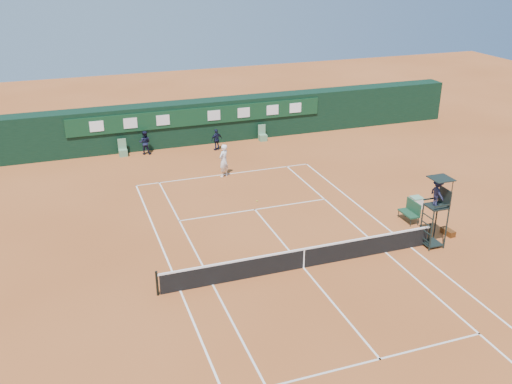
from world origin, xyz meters
TOP-DOWN VIEW (x-y plane):
  - ground at (0.00, 0.00)m, footprint 90.00×90.00m
  - court_lines at (0.00, 0.00)m, footprint 11.05×23.85m
  - tennis_net at (0.00, 0.00)m, footprint 12.90×0.10m
  - back_wall at (0.00, 18.74)m, footprint 40.00×1.65m
  - linesman_chair_left at (-5.50, 17.48)m, footprint 0.55×0.50m
  - linesman_chair_right at (4.50, 17.48)m, footprint 0.55×0.50m
  - umpire_chair at (6.47, -0.16)m, footprint 0.96×0.95m
  - player_bench at (7.02, 2.44)m, footprint 0.56×1.20m
  - tennis_bag at (7.91, 0.53)m, footprint 0.39×0.78m
  - cooler at (8.22, 3.70)m, footprint 0.57×0.57m
  - tennis_ball at (0.46, 7.37)m, footprint 0.07×0.07m
  - player at (-0.17, 11.62)m, footprint 0.89×0.84m
  - ball_kid_left at (-4.01, 17.35)m, footprint 0.96×0.86m
  - ball_kid_right at (0.78, 16.55)m, footprint 0.95×0.61m

SIDE VIEW (x-z plane):
  - ground at x=0.00m, z-range 0.00..0.00m
  - court_lines at x=0.00m, z-range 0.00..0.01m
  - tennis_ball at x=0.46m, z-range 0.00..0.07m
  - tennis_bag at x=7.91m, z-range 0.00..0.28m
  - linesman_chair_left at x=-5.50m, z-range -0.26..0.89m
  - linesman_chair_right at x=4.50m, z-range -0.26..0.89m
  - cooler at x=8.22m, z-range 0.00..0.65m
  - tennis_net at x=0.00m, z-range -0.04..1.06m
  - player_bench at x=7.02m, z-range 0.05..1.15m
  - ball_kid_right at x=0.78m, z-range 0.00..1.50m
  - ball_kid_left at x=-4.01m, z-range 0.00..1.63m
  - player at x=-0.17m, z-range 0.00..2.04m
  - back_wall at x=0.00m, z-range 0.01..3.01m
  - umpire_chair at x=6.47m, z-range 0.75..4.17m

